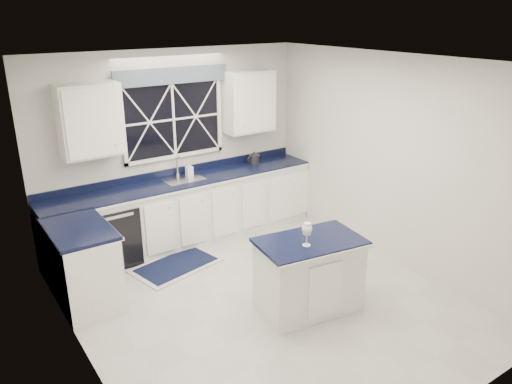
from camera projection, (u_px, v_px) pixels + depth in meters
ground at (265, 301)px, 5.79m from camera, size 4.50×4.50×0.00m
back_wall at (174, 147)px, 7.06m from camera, size 4.00×0.10×2.70m
base_cabinets at (170, 221)px, 6.84m from camera, size 3.99×1.60×0.90m
countertop at (185, 181)px, 6.98m from camera, size 3.98×0.64×0.04m
dishwasher at (112, 233)px, 6.57m from camera, size 0.60×0.58×0.82m
window at (173, 114)px, 6.86m from camera, size 1.65×0.09×1.26m
upper_cabinets at (177, 110)px, 6.74m from camera, size 3.10×0.34×0.90m
faucet at (178, 166)px, 7.07m from camera, size 0.05×0.20×0.30m
island at (309, 275)px, 5.51m from camera, size 1.22×0.84×0.85m
rug at (176, 265)px, 6.57m from camera, size 1.23×0.90×0.02m
kettle at (254, 158)px, 7.70m from camera, size 0.26×0.18×0.18m
wine_glass at (307, 230)px, 5.18m from camera, size 0.11×0.11×0.26m
soap_bottle at (189, 169)px, 7.13m from camera, size 0.09×0.09×0.20m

